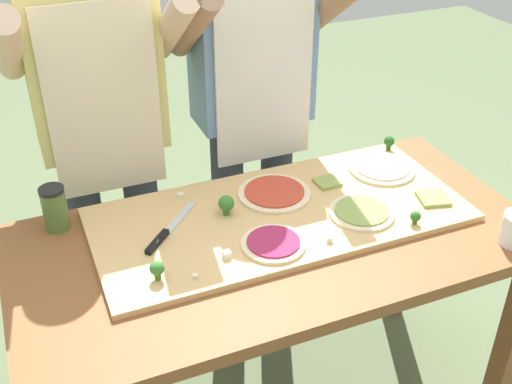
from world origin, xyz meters
TOP-DOWN VIEW (x-y plane):
  - prep_table at (0.00, 0.00)m, footprint 1.51×0.74m
  - cutting_board at (0.05, 0.09)m, footprint 1.12×0.51m
  - chefs_knife at (-0.30, 0.10)m, footprint 0.21×0.22m
  - pizza_whole_beet_magenta at (-0.04, -0.06)m, footprint 0.18×0.18m
  - pizza_whole_pesto_green at (0.27, -0.02)m, footprint 0.20×0.20m
  - pizza_whole_tomato_red at (0.07, 0.18)m, footprint 0.23×0.23m
  - pizza_whole_cheese_artichoke at (0.47, 0.18)m, footprint 0.22×0.22m
  - pizza_slice_near_right at (0.26, 0.17)m, footprint 0.08×0.08m
  - pizza_slice_center at (0.52, -0.04)m, footprint 0.11×0.11m
  - broccoli_floret_front_left at (0.39, -0.12)m, footprint 0.03×0.03m
  - broccoli_floret_front_right at (-0.10, 0.14)m, footprint 0.05×0.05m
  - broccoli_floret_back_left at (0.57, 0.30)m, footprint 0.04×0.04m
  - broccoli_floret_center_left at (-0.37, -0.08)m, footprint 0.04×0.04m
  - cheese_crumble_a at (-0.17, -0.06)m, footprint 0.02×0.02m
  - cheese_crumble_b at (0.12, -0.10)m, footprint 0.02×0.02m
  - cheese_crumble_c at (-0.20, 0.28)m, footprint 0.02×0.02m
  - cheese_crumble_d at (-0.28, -0.11)m, footprint 0.02×0.02m
  - sauce_jar at (-0.58, 0.29)m, footprint 0.07×0.07m
  - cook_left at (-0.37, 0.55)m, footprint 0.54×0.39m
  - cook_right at (0.15, 0.55)m, footprint 0.54×0.39m

SIDE VIEW (x-z plane):
  - prep_table at x=0.00m, z-range 0.28..1.07m
  - cutting_board at x=0.05m, z-range 0.79..0.81m
  - pizza_slice_near_right at x=0.26m, z-range 0.81..0.82m
  - pizza_slice_center at x=0.52m, z-range 0.81..0.82m
  - chefs_knife at x=-0.30m, z-range 0.81..0.83m
  - cheese_crumble_d at x=-0.28m, z-range 0.81..0.82m
  - pizza_whole_pesto_green at x=0.27m, z-range 0.81..0.83m
  - pizza_whole_cheese_artichoke at x=0.47m, z-range 0.81..0.83m
  - pizza_whole_beet_magenta at x=-0.04m, z-range 0.81..0.83m
  - pizza_whole_tomato_red at x=0.07m, z-range 0.81..0.83m
  - cheese_crumble_b at x=0.12m, z-range 0.81..0.83m
  - cheese_crumble_c at x=-0.20m, z-range 0.81..0.83m
  - cheese_crumble_a at x=-0.17m, z-range 0.81..0.83m
  - broccoli_floret_front_left at x=0.39m, z-range 0.81..0.86m
  - broccoli_floret_back_left at x=0.57m, z-range 0.82..0.87m
  - broccoli_floret_center_left at x=-0.37m, z-range 0.82..0.87m
  - broccoli_floret_front_right at x=-0.10m, z-range 0.82..0.88m
  - sauce_jar at x=-0.58m, z-range 0.79..0.93m
  - cook_left at x=-0.37m, z-range 0.16..1.83m
  - cook_right at x=0.15m, z-range 0.16..1.83m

